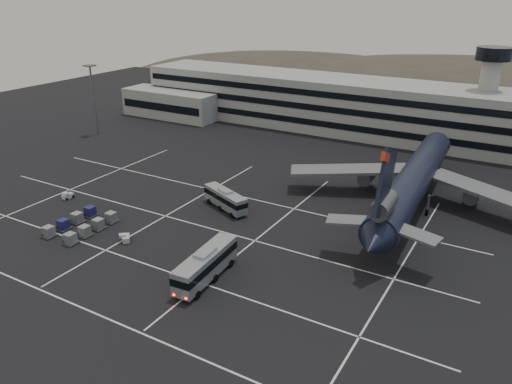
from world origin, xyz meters
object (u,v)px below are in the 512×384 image
tug_a (68,196)px  bus_far (225,198)px  bus_near (206,264)px  uld_cluster (81,224)px  trijet_main (413,181)px

tug_a → bus_far: bearing=25.0°
bus_far → tug_a: bearing=134.7°
bus_near → uld_cluster: bearing=171.9°
trijet_main → bus_near: trijet_main is taller
bus_near → uld_cluster: (-26.51, 1.97, -1.54)m
trijet_main → uld_cluster: size_ratio=5.22×
trijet_main → uld_cluster: trijet_main is taller
tug_a → trijet_main: bearing=29.8°
bus_near → bus_far: bus_near is taller
bus_near → tug_a: bus_near is taller
bus_far → bus_near: bearing=-129.8°
bus_near → uld_cluster: size_ratio=1.15×
trijet_main → tug_a: bearing=-156.2°
bus_far → uld_cluster: size_ratio=0.97×
tug_a → uld_cluster: 14.37m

